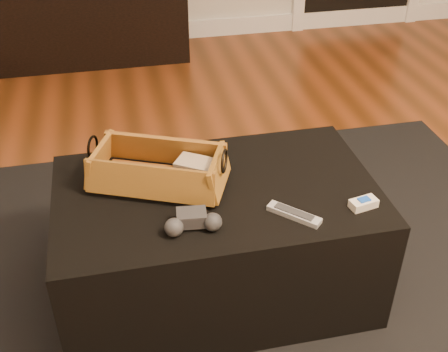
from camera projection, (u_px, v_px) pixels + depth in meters
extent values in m
cube|color=brown|center=(310.00, 343.00, 1.79)|extent=(5.00, 5.50, 0.01)
cube|color=white|center=(182.00, 30.00, 3.96)|extent=(5.00, 0.04, 0.12)
cube|color=black|center=(85.00, 21.00, 3.56)|extent=(1.27, 0.45, 0.50)
cube|color=black|center=(220.00, 297.00, 1.94)|extent=(2.60, 2.00, 0.01)
cube|color=black|center=(217.00, 241.00, 1.86)|extent=(1.00, 0.60, 0.42)
cube|color=black|center=(151.00, 179.00, 1.74)|extent=(0.22, 0.11, 0.02)
cube|color=tan|center=(195.00, 169.00, 1.74)|extent=(0.14, 0.13, 0.06)
cube|color=brown|center=(159.00, 181.00, 1.76)|extent=(0.41, 0.30, 0.01)
cube|color=#8F5B20|center=(166.00, 150.00, 1.80)|extent=(0.38, 0.19, 0.11)
cube|color=#986122|center=(149.00, 182.00, 1.65)|extent=(0.38, 0.19, 0.11)
cube|color=#956321|center=(219.00, 172.00, 1.69)|extent=(0.11, 0.20, 0.11)
cube|color=#A26824|center=(99.00, 159.00, 1.76)|extent=(0.11, 0.20, 0.11)
torus|color=black|center=(224.00, 161.00, 1.67)|extent=(0.04, 0.07, 0.08)
torus|color=black|center=(93.00, 147.00, 1.73)|extent=(0.04, 0.07, 0.08)
cube|color=#2A2A2C|center=(192.00, 218.00, 1.58)|extent=(0.09, 0.07, 0.04)
sphere|color=#2E2E31|center=(174.00, 227.00, 1.54)|extent=(0.05, 0.05, 0.05)
sphere|color=#28292B|center=(213.00, 222.00, 1.56)|extent=(0.05, 0.05, 0.05)
cube|color=#AEB1B6|center=(294.00, 214.00, 1.62)|extent=(0.14, 0.14, 0.02)
cube|color=#29292B|center=(294.00, 212.00, 1.62)|extent=(0.10, 0.10, 0.00)
cube|color=silver|center=(363.00, 203.00, 1.66)|extent=(0.09, 0.06, 0.03)
cube|color=blue|center=(364.00, 200.00, 1.65)|extent=(0.04, 0.03, 0.01)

